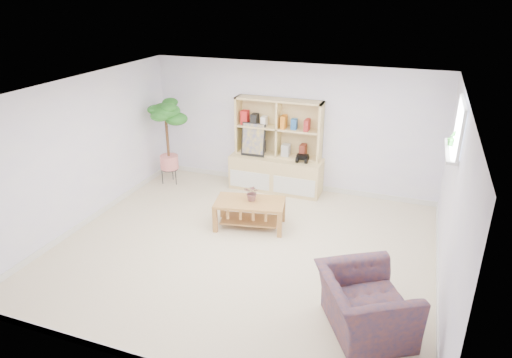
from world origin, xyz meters
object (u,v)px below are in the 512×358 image
(coffee_table, at_px, (250,214))
(floor_tree, at_px, (168,143))
(armchair, at_px, (365,301))
(storage_unit, at_px, (276,146))

(coffee_table, bearing_deg, floor_tree, 140.82)
(coffee_table, distance_m, armchair, 2.79)
(coffee_table, xyz_separation_m, armchair, (2.09, -1.85, 0.17))
(coffee_table, distance_m, floor_tree, 2.51)
(floor_tree, bearing_deg, armchair, -35.30)
(storage_unit, distance_m, coffee_table, 1.70)
(armchair, bearing_deg, coffee_table, 18.61)
(storage_unit, xyz_separation_m, armchair, (2.14, -3.41, -0.49))
(storage_unit, distance_m, floor_tree, 2.13)
(floor_tree, relative_size, armchair, 1.60)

